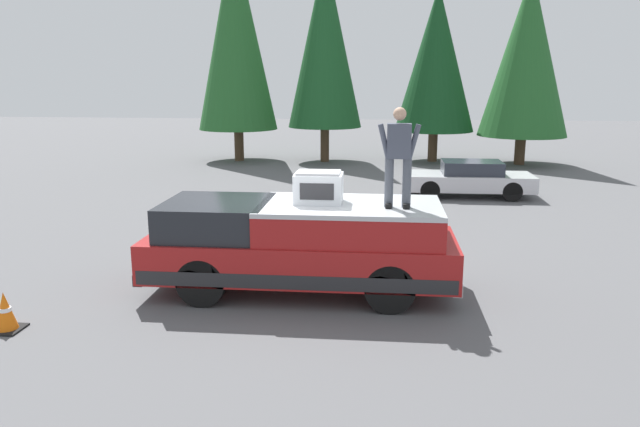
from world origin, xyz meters
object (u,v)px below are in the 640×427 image
at_px(traffic_cone, 5,313).
at_px(compressor_unit, 319,187).
at_px(person_on_truck_bed, 399,155).
at_px(pickup_truck, 301,245).
at_px(parked_car_silver, 469,179).

bearing_deg(traffic_cone, compressor_unit, -64.31).
height_order(compressor_unit, person_on_truck_bed, person_on_truck_bed).
relative_size(pickup_truck, person_on_truck_bed, 3.28).
bearing_deg(person_on_truck_bed, pickup_truck, 83.36).
xyz_separation_m(pickup_truck, traffic_cone, (-2.18, 4.32, -0.58)).
height_order(compressor_unit, traffic_cone, compressor_unit).
bearing_deg(parked_car_silver, person_on_truck_bed, 164.95).
bearing_deg(traffic_cone, person_on_truck_bed, -71.71).
relative_size(person_on_truck_bed, traffic_cone, 2.73).
relative_size(pickup_truck, parked_car_silver, 1.35).
height_order(pickup_truck, person_on_truck_bed, person_on_truck_bed).
xyz_separation_m(pickup_truck, parked_car_silver, (9.45, -4.28, -0.29)).
bearing_deg(parked_car_silver, pickup_truck, 155.61).
relative_size(person_on_truck_bed, parked_car_silver, 0.41).
bearing_deg(person_on_truck_bed, compressor_unit, 80.07).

